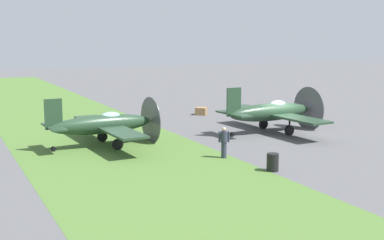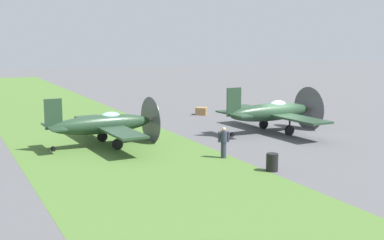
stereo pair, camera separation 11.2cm
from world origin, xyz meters
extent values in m
plane|color=#515154|center=(0.00, 0.00, 0.00)|extent=(160.00, 160.00, 0.00)
cube|color=#476B2D|center=(0.00, -12.39, 0.00)|extent=(120.00, 11.00, 0.01)
ellipsoid|color=#233D28|center=(-0.85, -0.73, 1.45)|extent=(1.60, 6.85, 1.24)
cube|color=#233D28|center=(-0.87, -0.33, 1.30)|extent=(9.67, 2.20, 0.14)
cube|color=#233D28|center=(-0.68, -3.83, 2.35)|extent=(0.16, 1.10, 1.90)
cube|color=#233D28|center=(-0.68, -3.83, 1.55)|extent=(3.24, 1.07, 0.10)
cone|color=#B7B24C|center=(-1.04, 2.91, 1.45)|extent=(0.68, 0.73, 0.64)
cylinder|color=#4C4C51|center=(-1.03, 2.71, 1.45)|extent=(3.20, 0.21, 3.20)
ellipsoid|color=#8CB2C6|center=(-0.88, -0.13, 1.88)|extent=(0.77, 1.43, 0.70)
cylinder|color=black|center=(-2.32, -0.31, 0.34)|extent=(0.26, 0.69, 0.68)
cylinder|color=black|center=(-2.32, -0.31, 0.82)|extent=(0.12, 0.12, 0.96)
cylinder|color=black|center=(0.58, -0.16, 0.34)|extent=(0.26, 0.69, 0.68)
cylinder|color=black|center=(0.58, -0.16, 0.82)|extent=(0.12, 0.12, 0.96)
cylinder|color=black|center=(-0.68, -3.93, 0.16)|extent=(0.14, 0.33, 0.32)
ellipsoid|color=#233D28|center=(-1.58, -12.61, 1.36)|extent=(1.47, 6.43, 1.16)
cube|color=#233D28|center=(-1.60, -12.23, 1.22)|extent=(9.08, 2.03, 0.13)
cube|color=#233D28|center=(-1.44, -15.51, 2.21)|extent=(0.14, 1.04, 1.78)
cube|color=#233D28|center=(-1.44, -15.51, 1.45)|extent=(3.04, 0.99, 0.09)
cone|color=#B7B24C|center=(-1.75, -9.18, 1.36)|extent=(0.63, 0.69, 0.60)
cylinder|color=#4C4C51|center=(-1.74, -9.37, 1.36)|extent=(3.00, 0.18, 3.00)
ellipsoid|color=#8CB2C6|center=(-1.61, -12.04, 1.77)|extent=(0.72, 1.34, 0.66)
cylinder|color=black|center=(-2.96, -12.20, 0.32)|extent=(0.24, 0.65, 0.64)
cylinder|color=black|center=(-2.96, -12.20, 0.77)|extent=(0.11, 0.11, 0.90)
cylinder|color=black|center=(-0.25, -12.07, 0.32)|extent=(0.24, 0.65, 0.64)
cylinder|color=black|center=(-0.25, -12.07, 0.77)|extent=(0.11, 0.11, 0.90)
cylinder|color=black|center=(-1.44, -15.61, 0.15)|extent=(0.13, 0.31, 0.30)
cylinder|color=#2D3342|center=(4.37, -7.46, 0.44)|extent=(0.30, 0.30, 0.88)
cylinder|color=#2D3342|center=(4.37, -7.46, 1.19)|extent=(0.38, 0.38, 0.62)
sphere|color=tan|center=(4.37, -7.46, 1.61)|extent=(0.23, 0.23, 0.23)
cylinder|color=#2D3342|center=(4.45, -7.21, 1.19)|extent=(0.11, 0.11, 0.59)
cylinder|color=#2D3342|center=(4.28, -7.70, 1.19)|extent=(0.11, 0.11, 0.59)
cylinder|color=black|center=(7.89, -6.68, 0.45)|extent=(0.60, 0.60, 0.90)
cube|color=olive|center=(-10.32, -1.30, 0.32)|extent=(1.27, 1.27, 0.64)
camera|label=1|loc=(28.51, -21.35, 6.64)|focal=48.16mm
camera|label=2|loc=(28.56, -21.25, 6.64)|focal=48.16mm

